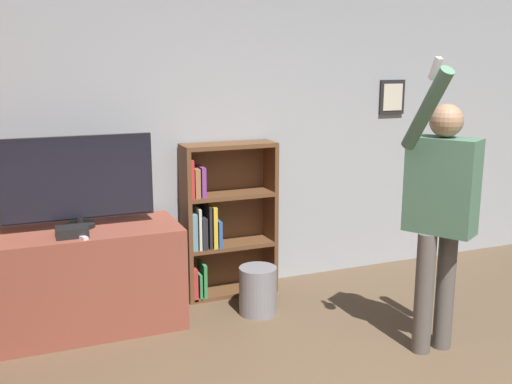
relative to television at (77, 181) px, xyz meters
The scene contains 8 objects.
wall_back 1.54m from the television, 14.96° to the left, with size 6.51×0.09×2.70m.
tv_ledge 0.75m from the television, 90.00° to the right, with size 1.44×0.66×0.79m.
television is the anchor object (origin of this frame).
game_console 0.40m from the television, 109.78° to the right, with size 0.22×0.16×0.07m.
remote_loose 0.45m from the television, 95.19° to the right, with size 0.09×0.14×0.02m.
bookshelf 1.30m from the television, 10.38° to the left, with size 0.81×0.28×1.33m.
person 2.60m from the television, 30.92° to the right, with size 0.60×0.58×2.04m.
waste_bin 1.65m from the television, 12.53° to the right, with size 0.30×0.30×0.39m.
Camera 1 is at (-1.87, -1.94, 2.02)m, focal length 42.00 mm.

